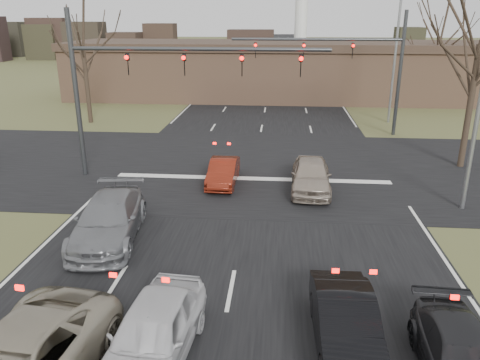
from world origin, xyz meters
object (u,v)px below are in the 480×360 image
Objects in this scene: mast_arm_far at (357,58)px; car_silver_ahead at (311,175)px; building at (289,70)px; car_grey_ahead at (109,219)px; streetlight_right_far at (394,46)px; streetlight_right_near at (480,73)px; car_black_hatch at (345,324)px; car_red_ahead at (223,172)px; car_white_sedan at (153,333)px; mast_arm_near at (141,74)px.

mast_arm_far reaches higher than car_silver_ahead.
building reaches higher than car_grey_ahead.
streetlight_right_near is at bearing -91.68° from streetlight_right_far.
streetlight_right_near is at bearing -76.31° from building.
car_grey_ahead is 9.35m from car_silver_ahead.
building is at bearing 89.94° from car_black_hatch.
streetlight_right_far reaches higher than car_red_ahead.
car_white_sedan is 1.20× the size of car_red_ahead.
car_red_ahead is at bearing -124.79° from mast_arm_far.
car_silver_ahead is at bearing 89.55° from car_black_hatch.
streetlight_right_far reaches higher than car_black_hatch.
mast_arm_near and mast_arm_far have the same top height.
building is 32.74m from car_grey_ahead.
car_grey_ahead is 1.19× the size of car_silver_ahead.
streetlight_right_far is at bearing 74.84° from car_black_hatch.
car_white_sedan is at bearing -73.93° from mast_arm_near.
car_black_hatch is (1.00, -37.22, -2.00)m from building.
streetlight_right_near is 1.00× the size of streetlight_right_far.
streetlight_right_far is 2.31× the size of car_white_sedan.
mast_arm_far is 5.12m from streetlight_right_far.
car_silver_ahead is at bearing -7.31° from car_red_ahead.
car_grey_ahead is at bearing -163.56° from streetlight_right_near.
car_black_hatch is at bearing 15.54° from car_white_sedan.
mast_arm_near is 1.21× the size of streetlight_right_near.
car_grey_ahead is at bearing 122.88° from car_white_sedan.
car_red_ahead is (-10.15, 2.19, -4.99)m from streetlight_right_near.
mast_arm_far is 1.11× the size of streetlight_right_far.
mast_arm_far is 13.89m from car_red_ahead.
car_silver_ahead is at bearing -113.05° from streetlight_right_far.
mast_arm_far is 12.62m from car_silver_ahead.
car_silver_ahead is (4.25, 11.68, 0.01)m from car_white_sedan.
mast_arm_far is 1.11× the size of streetlight_right_near.
streetlight_right_far reaches higher than building.
building is 9.65× the size of car_silver_ahead.
building is at bearing 83.15° from car_red_ahead.
mast_arm_near is 20.20m from streetlight_right_far.
car_grey_ahead is at bearing -123.74° from streetlight_right_far.
streetlight_right_near reaches higher than car_red_ahead.
car_white_sedan reaches higher than car_red_ahead.
streetlight_right_far reaches higher than mast_arm_near.
streetlight_right_near reaches higher than car_black_hatch.
car_silver_ahead is (4.11, -0.56, 0.15)m from car_red_ahead.
mast_arm_near is at bearing 87.21° from car_grey_ahead.
mast_arm_near reaches higher than building.
mast_arm_far reaches higher than building.
car_silver_ahead reaches higher than car_red_ahead.
car_grey_ahead reaches higher than car_red_ahead.
car_black_hatch is at bearing -68.72° from car_red_ahead.
car_grey_ahead is (-3.23, 6.07, 0.02)m from car_white_sedan.
car_white_sedan is at bearing -108.36° from mast_arm_far.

